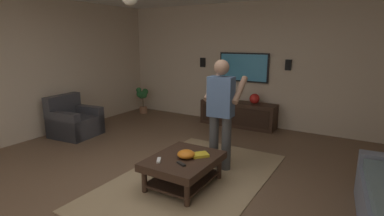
{
  "coord_description": "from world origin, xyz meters",
  "views": [
    {
      "loc": [
        -2.88,
        -2.27,
        1.91
      ],
      "look_at": [
        0.76,
        -0.07,
        0.93
      ],
      "focal_mm": 27.84,
      "sensor_mm": 36.0,
      "label": 1
    }
  ],
  "objects_px": {
    "book": "(200,155)",
    "wall_speaker_right": "(203,62)",
    "remote_white": "(159,160)",
    "wall_speaker_left": "(288,65)",
    "remote_black": "(181,164)",
    "tv": "(244,67)",
    "media_console": "(238,114)",
    "person_standing": "(221,108)",
    "potted_plant_short": "(142,97)",
    "coffee_table": "(183,165)",
    "armchair": "(74,122)",
    "remote_grey": "(189,155)",
    "bowl": "(186,154)",
    "vase_round": "(255,99)"
  },
  "relations": [
    {
      "from": "armchair",
      "to": "wall_speaker_right",
      "type": "xyz_separation_m",
      "value": [
        2.63,
        -1.52,
        1.1
      ]
    },
    {
      "from": "coffee_table",
      "to": "person_standing",
      "type": "xyz_separation_m",
      "value": [
        0.76,
        -0.17,
        0.64
      ]
    },
    {
      "from": "media_console",
      "to": "remote_black",
      "type": "height_order",
      "value": "media_console"
    },
    {
      "from": "wall_speaker_left",
      "to": "wall_speaker_right",
      "type": "bearing_deg",
      "value": 90.0
    },
    {
      "from": "armchair",
      "to": "vase_round",
      "type": "relative_size",
      "value": 4.02
    },
    {
      "from": "media_console",
      "to": "potted_plant_short",
      "type": "distance_m",
      "value": 2.67
    },
    {
      "from": "remote_white",
      "to": "remote_grey",
      "type": "xyz_separation_m",
      "value": [
        0.34,
        -0.24,
        0.0
      ]
    },
    {
      "from": "potted_plant_short",
      "to": "wall_speaker_right",
      "type": "xyz_separation_m",
      "value": [
        0.41,
        -1.6,
        0.94
      ]
    },
    {
      "from": "media_console",
      "to": "potted_plant_short",
      "type": "xyz_separation_m",
      "value": [
        -0.15,
        2.66,
        0.16
      ]
    },
    {
      "from": "remote_white",
      "to": "wall_speaker_left",
      "type": "bearing_deg",
      "value": 137.06
    },
    {
      "from": "armchair",
      "to": "book",
      "type": "relative_size",
      "value": 4.02
    },
    {
      "from": "bowl",
      "to": "remote_white",
      "type": "bearing_deg",
      "value": 137.64
    },
    {
      "from": "potted_plant_short",
      "to": "remote_white",
      "type": "relative_size",
      "value": 4.59
    },
    {
      "from": "book",
      "to": "vase_round",
      "type": "bearing_deg",
      "value": -133.17
    },
    {
      "from": "person_standing",
      "to": "potted_plant_short",
      "type": "bearing_deg",
      "value": 53.98
    },
    {
      "from": "remote_black",
      "to": "book",
      "type": "distance_m",
      "value": 0.37
    },
    {
      "from": "book",
      "to": "media_console",
      "type": "bearing_deg",
      "value": -126.06
    },
    {
      "from": "bowl",
      "to": "book",
      "type": "relative_size",
      "value": 1.05
    },
    {
      "from": "person_standing",
      "to": "bowl",
      "type": "height_order",
      "value": "person_standing"
    },
    {
      "from": "remote_white",
      "to": "book",
      "type": "xyz_separation_m",
      "value": [
        0.41,
        -0.37,
        0.01
      ]
    },
    {
      "from": "armchair",
      "to": "bowl",
      "type": "xyz_separation_m",
      "value": [
        -0.66,
        -3.11,
        0.17
      ]
    },
    {
      "from": "person_standing",
      "to": "potted_plant_short",
      "type": "distance_m",
      "value": 3.98
    },
    {
      "from": "bowl",
      "to": "vase_round",
      "type": "distance_m",
      "value": 3.07
    },
    {
      "from": "tv",
      "to": "media_console",
      "type": "bearing_deg",
      "value": 0.0
    },
    {
      "from": "wall_speaker_right",
      "to": "person_standing",
      "type": "bearing_deg",
      "value": -145.76
    },
    {
      "from": "bowl",
      "to": "remote_grey",
      "type": "xyz_separation_m",
      "value": [
        0.07,
        0.0,
        -0.04
      ]
    },
    {
      "from": "bowl",
      "to": "book",
      "type": "distance_m",
      "value": 0.19
    },
    {
      "from": "remote_white",
      "to": "remote_black",
      "type": "xyz_separation_m",
      "value": [
        0.05,
        -0.31,
        0.0
      ]
    },
    {
      "from": "tv",
      "to": "wall_speaker_right",
      "type": "bearing_deg",
      "value": -90.71
    },
    {
      "from": "wall_speaker_right",
      "to": "tv",
      "type": "bearing_deg",
      "value": -90.71
    },
    {
      "from": "remote_black",
      "to": "person_standing",
      "type": "bearing_deg",
      "value": 110.78
    },
    {
      "from": "armchair",
      "to": "remote_black",
      "type": "height_order",
      "value": "armchair"
    },
    {
      "from": "tv",
      "to": "book",
      "type": "relative_size",
      "value": 5.22
    },
    {
      "from": "remote_white",
      "to": "wall_speaker_right",
      "type": "xyz_separation_m",
      "value": [
        3.55,
        1.35,
        0.96
      ]
    },
    {
      "from": "tv",
      "to": "bowl",
      "type": "distance_m",
      "value": 3.42
    },
    {
      "from": "remote_black",
      "to": "wall_speaker_left",
      "type": "bearing_deg",
      "value": 108.56
    },
    {
      "from": "vase_round",
      "to": "wall_speaker_left",
      "type": "relative_size",
      "value": 1.0
    },
    {
      "from": "potted_plant_short",
      "to": "remote_grey",
      "type": "xyz_separation_m",
      "value": [
        -2.81,
        -3.2,
        -0.02
      ]
    },
    {
      "from": "tv",
      "to": "remote_black",
      "type": "bearing_deg",
      "value": 9.71
    },
    {
      "from": "book",
      "to": "wall_speaker_right",
      "type": "bearing_deg",
      "value": -110.22
    },
    {
      "from": "coffee_table",
      "to": "wall_speaker_right",
      "type": "bearing_deg",
      "value": 25.25
    },
    {
      "from": "media_console",
      "to": "remote_grey",
      "type": "distance_m",
      "value": 3.01
    },
    {
      "from": "coffee_table",
      "to": "potted_plant_short",
      "type": "height_order",
      "value": "potted_plant_short"
    },
    {
      "from": "potted_plant_short",
      "to": "remote_white",
      "type": "distance_m",
      "value": 4.31
    },
    {
      "from": "potted_plant_short",
      "to": "person_standing",
      "type": "bearing_deg",
      "value": -122.57
    },
    {
      "from": "bowl",
      "to": "remote_white",
      "type": "xyz_separation_m",
      "value": [
        -0.27,
        0.24,
        -0.04
      ]
    },
    {
      "from": "person_standing",
      "to": "remote_white",
      "type": "xyz_separation_m",
      "value": [
        -1.02,
        0.38,
        -0.52
      ]
    },
    {
      "from": "tv",
      "to": "remote_black",
      "type": "relative_size",
      "value": 7.66
    },
    {
      "from": "armchair",
      "to": "media_console",
      "type": "bearing_deg",
      "value": 37.01
    },
    {
      "from": "bowl",
      "to": "book",
      "type": "height_order",
      "value": "bowl"
    }
  ]
}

